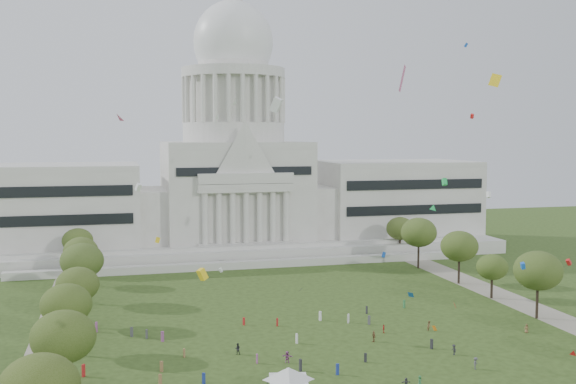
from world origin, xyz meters
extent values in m
plane|color=#2D4217|center=(0.00, 0.00, 0.00)|extent=(400.00, 400.00, 0.00)
cube|color=beige|center=(0.00, 115.00, 2.00)|extent=(160.00, 60.00, 4.00)
cube|color=beige|center=(0.00, 82.00, 1.00)|extent=(130.00, 3.00, 2.00)
cube|color=beige|center=(0.00, 90.00, 2.50)|extent=(140.00, 3.00, 5.00)
cube|color=beige|center=(-55.00, 114.00, 15.00)|extent=(50.00, 34.00, 22.00)
cube|color=beige|center=(55.00, 114.00, 15.00)|extent=(50.00, 34.00, 22.00)
cube|color=beige|center=(-27.00, 112.00, 12.00)|extent=(12.00, 26.00, 16.00)
cube|color=beige|center=(27.00, 112.00, 12.00)|extent=(12.00, 26.00, 16.00)
cube|color=beige|center=(0.00, 114.00, 18.00)|extent=(44.00, 38.00, 28.00)
cube|color=beige|center=(0.00, 94.00, 21.20)|extent=(28.00, 3.00, 2.40)
cube|color=black|center=(-55.00, 96.80, 17.00)|extent=(46.00, 0.40, 11.00)
cube|color=black|center=(55.00, 96.80, 17.00)|extent=(46.00, 0.40, 11.00)
cylinder|color=beige|center=(0.00, 114.00, 37.40)|extent=(32.00, 32.00, 6.00)
cylinder|color=beige|center=(0.00, 114.00, 47.40)|extent=(28.00, 28.00, 14.00)
cylinder|color=beige|center=(0.00, 114.00, 55.90)|extent=(32.40, 32.40, 3.00)
cylinder|color=beige|center=(0.00, 114.00, 61.40)|extent=(22.00, 22.00, 8.00)
ellipsoid|color=white|center=(0.00, 114.00, 65.40)|extent=(25.00, 25.00, 26.20)
cube|color=gray|center=(-48.00, 30.00, 0.02)|extent=(8.00, 160.00, 0.04)
cube|color=gray|center=(48.00, 30.00, 0.02)|extent=(8.00, 160.00, 0.04)
cylinder|color=black|center=(-44.07, -2.96, 2.88)|extent=(0.56, 0.56, 5.75)
ellipsoid|color=#324715|center=(-44.07, -2.96, 8.97)|extent=(8.86, 8.86, 7.25)
cylinder|color=black|center=(-45.04, 17.30, 2.73)|extent=(0.56, 0.56, 5.47)
ellipsoid|color=#334916|center=(-45.04, 17.30, 8.53)|extent=(8.42, 8.42, 6.89)
cylinder|color=black|center=(44.17, 17.44, 3.10)|extent=(0.56, 0.56, 6.20)
ellipsoid|color=#324919|center=(44.17, 17.44, 9.68)|extent=(9.55, 9.55, 7.82)
cylinder|color=black|center=(-44.09, 33.92, 2.64)|extent=(0.56, 0.56, 5.27)
ellipsoid|color=#364818|center=(-44.09, 33.92, 8.23)|extent=(8.12, 8.12, 6.65)
cylinder|color=black|center=(44.40, 34.48, 2.28)|extent=(0.56, 0.56, 4.56)
ellipsoid|color=#334E17|center=(44.40, 34.48, 7.11)|extent=(7.01, 7.01, 5.74)
cylinder|color=black|center=(-44.08, 52.42, 3.02)|extent=(0.56, 0.56, 6.03)
ellipsoid|color=#33491B|center=(-44.08, 52.42, 9.41)|extent=(9.29, 9.29, 7.60)
cylinder|color=black|center=(44.76, 50.04, 2.98)|extent=(0.56, 0.56, 5.97)
ellipsoid|color=#334918|center=(44.76, 50.04, 9.31)|extent=(9.19, 9.19, 7.52)
cylinder|color=black|center=(-45.22, 71.01, 2.70)|extent=(0.56, 0.56, 5.41)
ellipsoid|color=#3C4F1E|center=(-45.22, 71.01, 8.44)|extent=(8.33, 8.33, 6.81)
cylinder|color=black|center=(43.49, 70.19, 3.19)|extent=(0.56, 0.56, 6.37)
ellipsoid|color=#364D19|center=(43.49, 70.19, 9.94)|extent=(9.82, 9.82, 8.03)
cylinder|color=black|center=(-46.87, 89.14, 2.66)|extent=(0.56, 0.56, 5.32)
ellipsoid|color=#3A501A|center=(-46.87, 89.14, 8.29)|extent=(8.19, 8.19, 6.70)
cylinder|color=black|center=(45.96, 88.13, 2.73)|extent=(0.56, 0.56, 5.47)
ellipsoid|color=#3D4F1C|center=(45.96, 88.13, 8.53)|extent=(8.42, 8.42, 6.89)
cylinder|color=#4C4C4C|center=(-16.29, -6.45, 1.11)|extent=(0.12, 0.12, 2.21)
cylinder|color=#4C4C4C|center=(-11.34, -6.45, 1.11)|extent=(0.12, 0.12, 2.21)
cube|color=silver|center=(-13.82, -8.93, 2.30)|extent=(6.24, 6.24, 0.18)
pyramid|color=silver|center=(-13.82, -8.93, 3.27)|extent=(8.74, 8.74, 1.77)
imported|color=olive|center=(36.40, 9.30, 0.82)|extent=(0.95, 0.92, 1.65)
imported|color=olive|center=(19.58, 15.04, 0.92)|extent=(1.05, 0.98, 1.84)
imported|color=#26262B|center=(17.21, 1.20, 0.88)|extent=(0.67, 1.18, 1.76)
imported|color=olive|center=(6.95, 11.22, 0.99)|extent=(0.79, 1.23, 1.98)
imported|color=#994C8C|center=(-10.60, 4.29, 0.97)|extent=(1.92, 1.45, 1.94)
imported|color=#33723F|center=(5.51, -10.42, 0.82)|extent=(0.70, 0.90, 1.65)
imported|color=#26262B|center=(-17.58, 10.46, 0.95)|extent=(1.00, 0.70, 1.91)
imported|color=#4C4C51|center=(17.16, -5.89, 0.96)|extent=(1.33, 1.32, 1.92)
imported|color=#B21E1E|center=(10.73, 15.74, 0.78)|extent=(0.75, 1.03, 1.57)
imported|color=#4C4C51|center=(3.36, -10.42, 0.76)|extent=(1.47, 0.72, 1.52)
cube|color=#B21E1E|center=(-42.00, 5.97, 0.96)|extent=(0.55, 0.60, 1.92)
cube|color=#26262B|center=(1.67, 1.47, 0.74)|extent=(0.46, 0.43, 1.49)
cube|color=#33723F|center=(21.92, 31.54, 0.86)|extent=(0.52, 0.42, 1.72)
cube|color=olive|center=(-26.35, 11.15, 0.73)|extent=(0.33, 0.43, 1.45)
cube|color=#4C4C51|center=(-31.86, 23.09, 0.85)|extent=(0.43, 0.52, 1.71)
cube|color=olive|center=(-30.99, -0.57, 0.84)|extent=(0.51, 0.52, 1.69)
cube|color=#B21E1E|center=(-13.34, 27.25, 0.75)|extent=(0.46, 0.45, 1.51)
cube|color=#4C4C51|center=(-34.44, 24.97, 0.89)|extent=(0.55, 0.49, 1.78)
cube|color=#26262B|center=(-9.57, 0.11, 0.95)|extent=(0.40, 0.55, 1.90)
cube|color=#4C4C51|center=(10.13, 21.57, 0.88)|extent=(0.53, 0.53, 1.75)
cube|color=#26262B|center=(12.55, 29.12, 0.80)|extent=(0.29, 0.44, 1.59)
cube|color=#26262B|center=(15.09, 5.05, 0.85)|extent=(0.45, 0.53, 1.70)
cube|color=#B21E1E|center=(-7.26, 25.03, 0.78)|extent=(0.42, 0.48, 1.55)
cube|color=navy|center=(-24.76, -1.50, 0.82)|extent=(0.51, 0.48, 1.64)
cube|color=navy|center=(-4.52, -2.86, 0.87)|extent=(0.47, 0.30, 1.73)
cube|color=#994C8C|center=(-15.35, 5.30, 0.76)|extent=(0.27, 0.42, 1.52)
cube|color=silver|center=(6.63, 23.64, 0.90)|extent=(0.52, 0.56, 1.80)
cube|color=silver|center=(1.83, 26.65, 0.93)|extent=(0.51, 0.58, 1.86)
cube|color=silver|center=(-6.48, 13.67, 0.88)|extent=(0.34, 0.49, 1.76)
cube|color=olive|center=(-30.43, 5.15, 0.84)|extent=(0.52, 0.48, 1.68)
cube|color=#994C8C|center=(-29.23, 20.64, 0.92)|extent=(0.57, 0.48, 1.85)
cube|color=#994C8C|center=(-40.71, 29.44, 0.97)|extent=(0.45, 0.58, 1.94)
camera|label=1|loc=(-36.72, -97.67, 36.38)|focal=42.00mm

